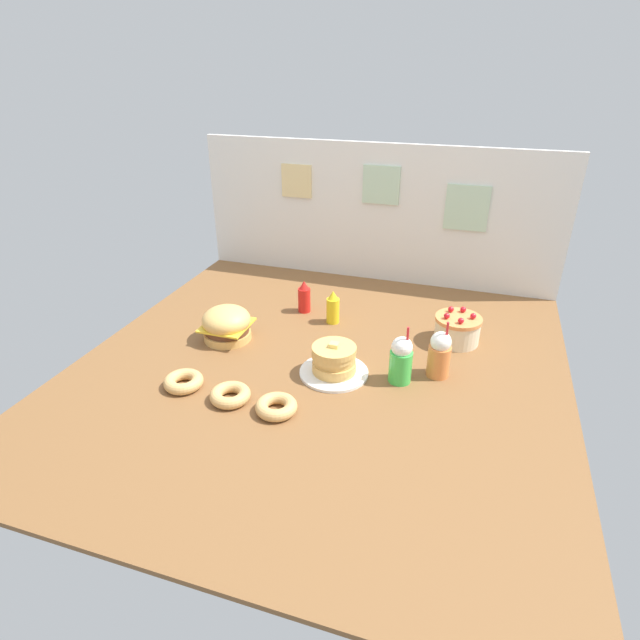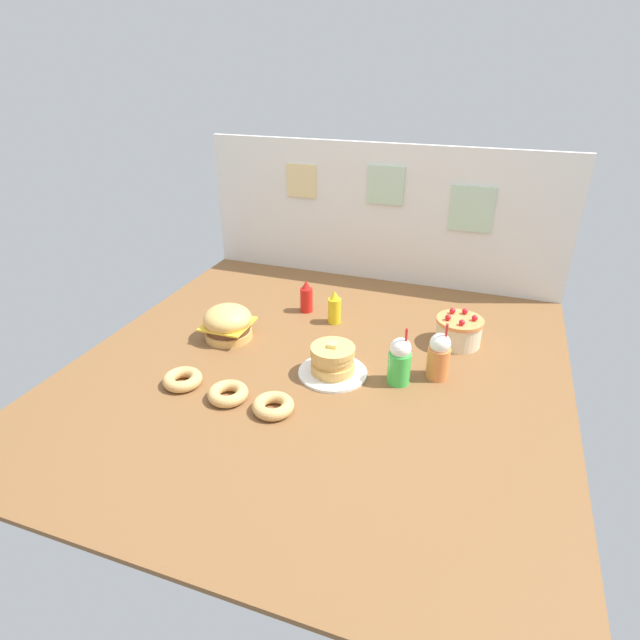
{
  "view_description": "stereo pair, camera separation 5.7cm",
  "coord_description": "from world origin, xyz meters",
  "px_view_note": "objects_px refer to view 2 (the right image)",
  "views": [
    {
      "loc": [
        0.6,
        -1.82,
        1.22
      ],
      "look_at": [
        -0.04,
        0.14,
        0.16
      ],
      "focal_mm": 28.88,
      "sensor_mm": 36.0,
      "label": 1
    },
    {
      "loc": [
        0.65,
        -1.8,
        1.22
      ],
      "look_at": [
        -0.04,
        0.14,
        0.16
      ],
      "focal_mm": 28.88,
      "sensor_mm": 36.0,
      "label": 2
    }
  ],
  "objects_px": {
    "pancake_stack": "(333,362)",
    "mustard_bottle": "(335,308)",
    "ketchup_bottle": "(306,297)",
    "burger": "(228,323)",
    "layer_cake": "(459,331)",
    "cream_soda_cup": "(400,361)",
    "donut_pink_glaze": "(183,379)",
    "donut_chocolate": "(228,393)",
    "donut_vanilla": "(273,405)",
    "orange_float_cup": "(439,356)"
  },
  "relations": [
    {
      "from": "layer_cake",
      "to": "cream_soda_cup",
      "type": "xyz_separation_m",
      "value": [
        -0.2,
        -0.42,
        0.04
      ]
    },
    {
      "from": "pancake_stack",
      "to": "orange_float_cup",
      "type": "height_order",
      "value": "orange_float_cup"
    },
    {
      "from": "donut_chocolate",
      "to": "ketchup_bottle",
      "type": "bearing_deg",
      "value": 89.18
    },
    {
      "from": "donut_pink_glaze",
      "to": "pancake_stack",
      "type": "bearing_deg",
      "value": 26.71
    },
    {
      "from": "donut_pink_glaze",
      "to": "donut_chocolate",
      "type": "bearing_deg",
      "value": -6.54
    },
    {
      "from": "ketchup_bottle",
      "to": "donut_vanilla",
      "type": "bearing_deg",
      "value": -77.53
    },
    {
      "from": "layer_cake",
      "to": "donut_chocolate",
      "type": "relative_size",
      "value": 1.34
    },
    {
      "from": "donut_chocolate",
      "to": "donut_vanilla",
      "type": "bearing_deg",
      "value": -3.97
    },
    {
      "from": "pancake_stack",
      "to": "layer_cake",
      "type": "xyz_separation_m",
      "value": [
        0.48,
        0.45,
        0.01
      ]
    },
    {
      "from": "orange_float_cup",
      "to": "donut_vanilla",
      "type": "distance_m",
      "value": 0.72
    },
    {
      "from": "pancake_stack",
      "to": "donut_pink_glaze",
      "type": "relative_size",
      "value": 1.83
    },
    {
      "from": "orange_float_cup",
      "to": "donut_vanilla",
      "type": "bearing_deg",
      "value": -141.1
    },
    {
      "from": "pancake_stack",
      "to": "mustard_bottle",
      "type": "xyz_separation_m",
      "value": [
        -0.14,
        0.46,
        0.02
      ]
    },
    {
      "from": "burger",
      "to": "cream_soda_cup",
      "type": "distance_m",
      "value": 0.86
    },
    {
      "from": "ketchup_bottle",
      "to": "donut_pink_glaze",
      "type": "height_order",
      "value": "ketchup_bottle"
    },
    {
      "from": "ketchup_bottle",
      "to": "donut_vanilla",
      "type": "relative_size",
      "value": 1.08
    },
    {
      "from": "orange_float_cup",
      "to": "donut_chocolate",
      "type": "xyz_separation_m",
      "value": [
        -0.76,
        -0.44,
        -0.08
      ]
    },
    {
      "from": "pancake_stack",
      "to": "donut_vanilla",
      "type": "distance_m",
      "value": 0.35
    },
    {
      "from": "ketchup_bottle",
      "to": "mustard_bottle",
      "type": "relative_size",
      "value": 1.0
    },
    {
      "from": "ketchup_bottle",
      "to": "mustard_bottle",
      "type": "distance_m",
      "value": 0.2
    },
    {
      "from": "cream_soda_cup",
      "to": "donut_pink_glaze",
      "type": "xyz_separation_m",
      "value": [
        -0.84,
        -0.32,
        -0.08
      ]
    },
    {
      "from": "burger",
      "to": "pancake_stack",
      "type": "relative_size",
      "value": 0.78
    },
    {
      "from": "donut_chocolate",
      "to": "layer_cake",
      "type": "bearing_deg",
      "value": 43.01
    },
    {
      "from": "pancake_stack",
      "to": "orange_float_cup",
      "type": "relative_size",
      "value": 1.13
    },
    {
      "from": "donut_pink_glaze",
      "to": "donut_chocolate",
      "type": "relative_size",
      "value": 1.0
    },
    {
      "from": "ketchup_bottle",
      "to": "donut_chocolate",
      "type": "bearing_deg",
      "value": -90.82
    },
    {
      "from": "cream_soda_cup",
      "to": "mustard_bottle",
      "type": "bearing_deg",
      "value": 134.56
    },
    {
      "from": "burger",
      "to": "mustard_bottle",
      "type": "distance_m",
      "value": 0.54
    },
    {
      "from": "mustard_bottle",
      "to": "orange_float_cup",
      "type": "relative_size",
      "value": 0.67
    },
    {
      "from": "cream_soda_cup",
      "to": "donut_chocolate",
      "type": "bearing_deg",
      "value": -150.78
    },
    {
      "from": "ketchup_bottle",
      "to": "orange_float_cup",
      "type": "relative_size",
      "value": 0.67
    },
    {
      "from": "ketchup_bottle",
      "to": "donut_chocolate",
      "type": "distance_m",
      "value": 0.85
    },
    {
      "from": "layer_cake",
      "to": "donut_pink_glaze",
      "type": "relative_size",
      "value": 1.34
    },
    {
      "from": "cream_soda_cup",
      "to": "pancake_stack",
      "type": "bearing_deg",
      "value": -172.9
    },
    {
      "from": "burger",
      "to": "donut_chocolate",
      "type": "relative_size",
      "value": 1.43
    },
    {
      "from": "pancake_stack",
      "to": "orange_float_cup",
      "type": "distance_m",
      "value": 0.45
    },
    {
      "from": "layer_cake",
      "to": "mustard_bottle",
      "type": "distance_m",
      "value": 0.62
    },
    {
      "from": "donut_chocolate",
      "to": "donut_vanilla",
      "type": "relative_size",
      "value": 1.0
    },
    {
      "from": "burger",
      "to": "donut_vanilla",
      "type": "distance_m",
      "value": 0.64
    },
    {
      "from": "ketchup_bottle",
      "to": "cream_soda_cup",
      "type": "xyz_separation_m",
      "value": [
        0.6,
        -0.51,
        0.02
      ]
    },
    {
      "from": "donut_pink_glaze",
      "to": "donut_chocolate",
      "type": "height_order",
      "value": "same"
    },
    {
      "from": "ketchup_bottle",
      "to": "burger",
      "type": "bearing_deg",
      "value": -122.23
    },
    {
      "from": "pancake_stack",
      "to": "mustard_bottle",
      "type": "bearing_deg",
      "value": 107.19
    },
    {
      "from": "mustard_bottle",
      "to": "donut_chocolate",
      "type": "relative_size",
      "value": 1.08
    },
    {
      "from": "pancake_stack",
      "to": "orange_float_cup",
      "type": "xyz_separation_m",
      "value": [
        0.43,
        0.13,
        0.04
      ]
    },
    {
      "from": "pancake_stack",
      "to": "donut_pink_glaze",
      "type": "bearing_deg",
      "value": -153.29
    },
    {
      "from": "ketchup_bottle",
      "to": "orange_float_cup",
      "type": "height_order",
      "value": "orange_float_cup"
    },
    {
      "from": "pancake_stack",
      "to": "cream_soda_cup",
      "type": "xyz_separation_m",
      "value": [
        0.28,
        0.03,
        0.04
      ]
    },
    {
      "from": "donut_vanilla",
      "to": "donut_pink_glaze",
      "type": "bearing_deg",
      "value": 174.67
    },
    {
      "from": "layer_cake",
      "to": "ketchup_bottle",
      "type": "relative_size",
      "value": 1.25
    }
  ]
}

